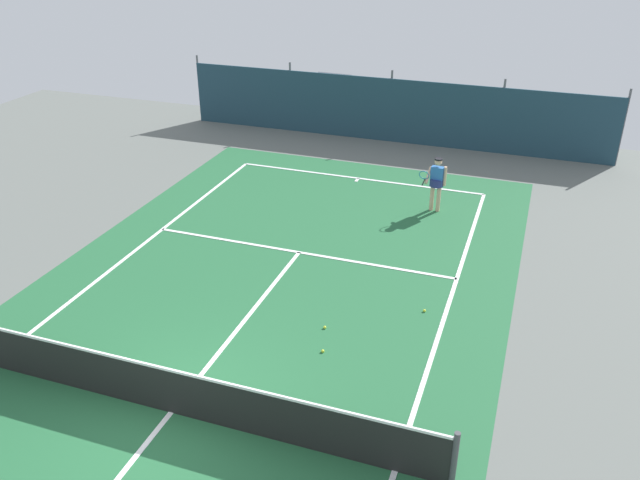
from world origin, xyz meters
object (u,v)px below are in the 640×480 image
Objects in this scene: tennis_net at (169,390)px; tennis_player at (436,181)px; tennis_ball_midcourt at (325,327)px; parked_car at (327,98)px; tennis_ball_by_sideline at (424,311)px; tennis_ball_near_player at (323,351)px.

tennis_player reaches higher than tennis_net.
tennis_ball_midcourt is 0.02× the size of parked_car.
tennis_ball_by_sideline is at bearing 119.65° from parked_car.
tennis_ball_midcourt is 1.00× the size of tennis_ball_by_sideline.
tennis_ball_by_sideline is at bearing 35.50° from tennis_ball_midcourt.
parked_car is at bearing 117.12° from tennis_ball_by_sideline.
tennis_player reaches higher than tennis_ball_by_sideline.
tennis_ball_by_sideline is (1.66, 2.16, 0.00)m from tennis_ball_near_player.
tennis_player is at bearing 129.85° from parked_car.
tennis_ball_near_player is (-0.86, -7.63, -0.93)m from tennis_player.
tennis_net is 3.28m from tennis_ball_near_player.
parked_car is (-5.23, 15.62, 0.81)m from tennis_ball_near_player.
tennis_net is at bearing -127.76° from tennis_ball_near_player.
tennis_net is 2.37× the size of parked_car.
tennis_player is at bearing 83.61° from tennis_ball_near_player.
tennis_player is 24.85× the size of tennis_ball_near_player.
parked_car is (-6.09, 7.98, -0.12)m from tennis_player.
tennis_ball_near_player is at bearing 52.24° from tennis_net.
tennis_ball_near_player is 0.84m from tennis_ball_midcourt.
parked_car is (-3.24, 18.18, 0.33)m from tennis_net.
tennis_player is 10.04m from parked_car.
tennis_net is 3.83m from tennis_ball_midcourt.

